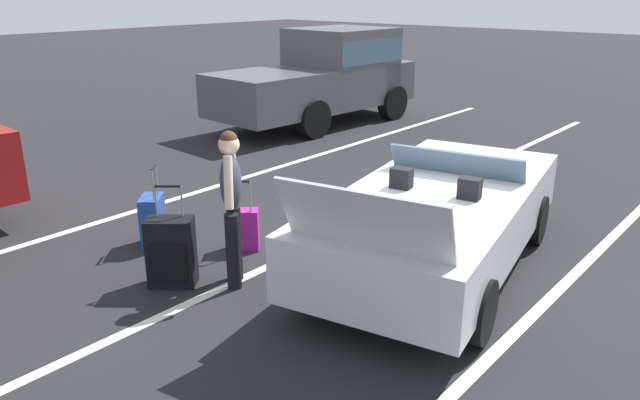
# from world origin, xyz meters

# --- Properties ---
(ground_plane) EXTENTS (80.00, 80.00, 0.00)m
(ground_plane) POSITION_xyz_m (0.00, 0.00, 0.00)
(ground_plane) COLOR black
(lot_line_near) EXTENTS (18.00, 0.12, 0.01)m
(lot_line_near) POSITION_xyz_m (0.00, -1.26, 0.00)
(lot_line_near) COLOR silver
(lot_line_near) RESTS_ON ground_plane
(lot_line_mid) EXTENTS (18.00, 0.12, 0.01)m
(lot_line_mid) POSITION_xyz_m (0.00, 1.44, 0.00)
(lot_line_mid) COLOR silver
(lot_line_mid) RESTS_ON ground_plane
(lot_line_far) EXTENTS (18.00, 0.12, 0.01)m
(lot_line_far) POSITION_xyz_m (0.00, 4.14, 0.00)
(lot_line_far) COLOR silver
(lot_line_far) RESTS_ON ground_plane
(convertible_car) EXTENTS (4.42, 2.52, 1.52)m
(convertible_car) POSITION_xyz_m (0.19, 0.04, 0.59)
(convertible_car) COLOR silver
(convertible_car) RESTS_ON ground_plane
(suitcase_large_black) EXTENTS (0.52, 0.55, 1.08)m
(suitcase_large_black) POSITION_xyz_m (-2.16, 1.90, 0.37)
(suitcase_large_black) COLOR black
(suitcase_large_black) RESTS_ON ground_plane
(suitcase_medium_bright) EXTENTS (0.46, 0.45, 0.99)m
(suitcase_medium_bright) POSITION_xyz_m (-1.66, 2.93, 0.31)
(suitcase_medium_bright) COLOR #1E479E
(suitcase_medium_bright) RESTS_ON ground_plane
(suitcase_small_carryon) EXTENTS (0.37, 0.39, 0.88)m
(suitcase_small_carryon) POSITION_xyz_m (-1.03, 2.00, 0.25)
(suitcase_small_carryon) COLOR #991E8C
(suitcase_small_carryon) RESTS_ON ground_plane
(traveler_person) EXTENTS (0.50, 0.48, 1.65)m
(traveler_person) POSITION_xyz_m (-1.71, 1.42, 0.93)
(traveler_person) COLOR black
(traveler_person) RESTS_ON ground_plane
(parked_pickup_truck_far) EXTENTS (5.11, 2.30, 2.10)m
(parked_pickup_truck_far) POSITION_xyz_m (5.23, 5.93, 1.11)
(parked_pickup_truck_far) COLOR #4C4C51
(parked_pickup_truck_far) RESTS_ON ground_plane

